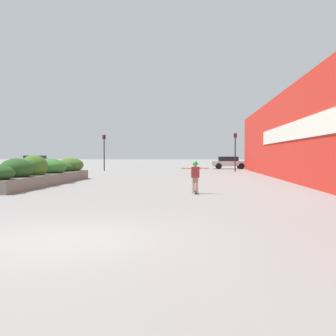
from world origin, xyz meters
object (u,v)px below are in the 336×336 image
skateboarder (195,173)px  car_center_left (229,162)px  traffic_light_right (235,146)px  car_center_right (36,162)px  skateboard (195,192)px  traffic_light_left (104,146)px

skateboarder → car_center_left: (3.88, 29.41, -0.07)m
traffic_light_right → car_center_right: bearing=163.0°
skateboard → traffic_light_right: traffic_light_right is taller
skateboard → skateboarder: skateboarder is taller
skateboard → car_center_left: size_ratio=0.17×
skateboard → traffic_light_left: traffic_light_left is taller
traffic_light_left → traffic_light_right: size_ratio=0.98×
skateboard → skateboarder: bearing=169.9°
skateboard → traffic_light_left: 24.35m
skateboarder → car_center_right: 35.03m
skateboard → car_center_left: bearing=72.4°
skateboarder → car_center_left: bearing=72.4°
car_center_right → traffic_light_right: 24.64m
car_center_left → traffic_light_right: traffic_light_right is taller
skateboard → traffic_light_left: bearing=102.9°
car_center_left → traffic_light_right: size_ratio=1.10×
skateboard → traffic_light_left: (-9.47, 22.30, 2.45)m
car_center_right → traffic_light_right: size_ratio=1.07×
skateboard → car_center_right: car_center_right is taller
car_center_left → traffic_light_left: bearing=-61.9°
skateboard → traffic_light_right: 22.26m
skateboarder → car_center_right: bearing=114.0°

